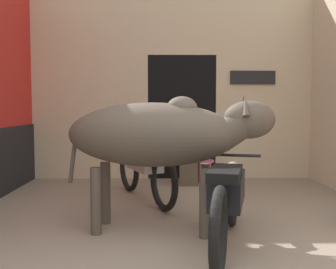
# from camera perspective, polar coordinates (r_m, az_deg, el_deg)

# --- Properties ---
(wall_back_with_doorway) EXTENTS (4.99, 0.93, 3.52)m
(wall_back_with_doorway) POSITION_cam_1_polar(r_m,az_deg,el_deg) (7.29, 1.09, 5.78)
(wall_back_with_doorway) COLOR beige
(wall_back_with_doorway) RESTS_ON ground_plane
(cow) EXTENTS (2.16, 0.89, 1.42)m
(cow) POSITION_cam_1_polar(r_m,az_deg,el_deg) (4.03, -0.93, -0.08)
(cow) COLOR #4C4238
(cow) RESTS_ON ground_plane
(motorcycle_near) EXTENTS (0.72, 1.99, 0.80)m
(motorcycle_near) POSITION_cam_1_polar(r_m,az_deg,el_deg) (3.67, 8.59, -9.02)
(motorcycle_near) COLOR black
(motorcycle_near) RESTS_ON ground_plane
(motorcycle_far) EXTENTS (0.92, 1.86, 0.82)m
(motorcycle_far) POSITION_cam_1_polar(r_m,az_deg,el_deg) (5.44, -3.44, -4.62)
(motorcycle_far) COLOR black
(motorcycle_far) RESTS_ON ground_plane
(shopkeeper_seated) EXTENTS (0.42, 0.34, 1.16)m
(shopkeeper_seated) POSITION_cam_1_polar(r_m,az_deg,el_deg) (6.54, 2.93, -2.03)
(shopkeeper_seated) COLOR brown
(shopkeeper_seated) RESTS_ON ground_plane
(plastic_stool) EXTENTS (0.32, 0.32, 0.38)m
(plastic_stool) POSITION_cam_1_polar(r_m,az_deg,el_deg) (6.78, 5.34, -5.18)
(plastic_stool) COLOR #DB6093
(plastic_stool) RESTS_ON ground_plane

